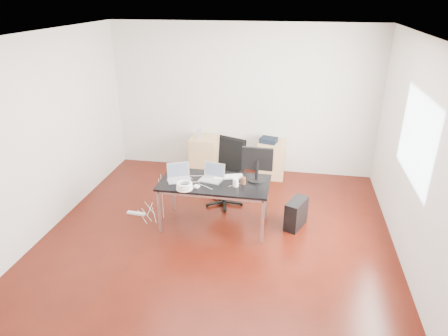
% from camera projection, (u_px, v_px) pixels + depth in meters
% --- Properties ---
extents(room_shell, '(5.00, 5.00, 5.00)m').
position_uv_depth(room_shell, '(219.00, 147.00, 5.26)').
color(room_shell, '#380D06').
rests_on(room_shell, ground).
extents(desk, '(1.60, 0.80, 0.73)m').
position_uv_depth(desk, '(215.00, 185.00, 5.85)').
color(desk, black).
rests_on(desk, ground).
extents(office_chair, '(0.62, 0.64, 1.08)m').
position_uv_depth(office_chair, '(227.00, 169.00, 6.55)').
color(office_chair, black).
rests_on(office_chair, ground).
extents(filing_cabinet_left, '(0.50, 0.50, 0.70)m').
position_uv_depth(filing_cabinet_left, '(204.00, 154.00, 7.81)').
color(filing_cabinet_left, tan).
rests_on(filing_cabinet_left, ground).
extents(filing_cabinet_right, '(0.50, 0.50, 0.70)m').
position_uv_depth(filing_cabinet_right, '(271.00, 159.00, 7.59)').
color(filing_cabinet_right, tan).
rests_on(filing_cabinet_right, ground).
extents(pc_tower, '(0.36, 0.49, 0.44)m').
position_uv_depth(pc_tower, '(296.00, 214.00, 5.99)').
color(pc_tower, black).
rests_on(pc_tower, ground).
extents(wastebasket, '(0.31, 0.31, 0.28)m').
position_uv_depth(wastebasket, '(234.00, 167.00, 7.79)').
color(wastebasket, black).
rests_on(wastebasket, ground).
extents(power_strip, '(0.30, 0.08, 0.04)m').
position_uv_depth(power_strip, '(136.00, 213.00, 6.39)').
color(power_strip, white).
rests_on(power_strip, ground).
extents(laptop_left, '(0.40, 0.37, 0.23)m').
position_uv_depth(laptop_left, '(179.00, 176.00, 5.87)').
color(laptop_left, silver).
rests_on(laptop_left, desk).
extents(laptop_right, '(0.38, 0.32, 0.23)m').
position_uv_depth(laptop_right, '(212.00, 176.00, 5.88)').
color(laptop_right, silver).
rests_on(laptop_right, desk).
extents(monitor, '(0.45, 0.26, 0.51)m').
position_uv_depth(monitor, '(257.00, 162.00, 5.76)').
color(monitor, black).
rests_on(monitor, desk).
extents(keyboard, '(0.46, 0.27, 0.02)m').
position_uv_depth(keyboard, '(228.00, 177.00, 5.95)').
color(keyboard, white).
rests_on(keyboard, desk).
extents(cup_white, '(0.09, 0.09, 0.12)m').
position_uv_depth(cup_white, '(236.00, 182.00, 5.66)').
color(cup_white, white).
rests_on(cup_white, desk).
extents(cup_brown, '(0.09, 0.09, 0.10)m').
position_uv_depth(cup_brown, '(243.00, 181.00, 5.74)').
color(cup_brown, '#55301D').
rests_on(cup_brown, desk).
extents(cable_coil, '(0.24, 0.24, 0.11)m').
position_uv_depth(cable_coil, '(184.00, 186.00, 5.57)').
color(cable_coil, white).
rests_on(cable_coil, desk).
extents(power_adapter, '(0.09, 0.09, 0.03)m').
position_uv_depth(power_adapter, '(197.00, 186.00, 5.66)').
color(power_adapter, white).
rests_on(power_adapter, desk).
extents(speaker, '(0.09, 0.08, 0.18)m').
position_uv_depth(speaker, '(199.00, 134.00, 7.61)').
color(speaker, '#9E9E9E').
rests_on(speaker, filing_cabinet_left).
extents(navy_garment, '(0.35, 0.30, 0.09)m').
position_uv_depth(navy_garment, '(269.00, 140.00, 7.40)').
color(navy_garment, black).
rests_on(navy_garment, filing_cabinet_right).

